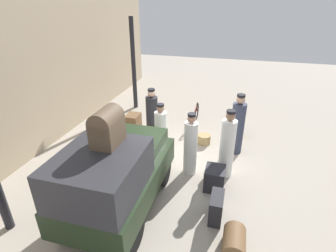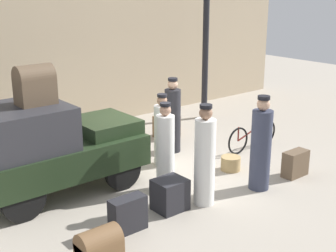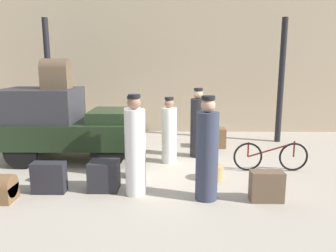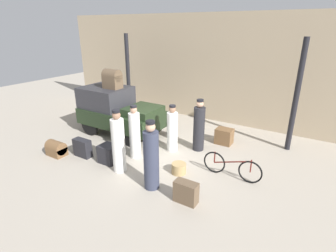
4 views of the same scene
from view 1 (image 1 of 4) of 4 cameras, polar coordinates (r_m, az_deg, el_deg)
ground_plane at (r=7.83m, az=1.02°, el=-7.06°), size 30.00×30.00×0.00m
station_building_facade at (r=8.78m, az=-25.98°, el=10.11°), size 16.00×0.15×4.50m
canopy_pillar_right at (r=11.05m, az=-7.51°, el=13.06°), size 0.18×0.18×3.68m
truck at (r=5.65m, az=-11.32°, el=-10.40°), size 3.23×1.60×1.79m
bicycle at (r=9.81m, az=5.79°, el=2.19°), size 1.67×0.04×0.69m
wicker_basket at (r=8.61m, az=7.85°, el=-2.84°), size 0.42×0.42×0.30m
porter_with_bicycle at (r=6.86m, az=4.91°, el=-4.49°), size 0.35×0.35×1.74m
porter_lifting_near_truck at (r=6.88m, az=12.75°, el=-4.41°), size 0.38×0.38×1.86m
conductor_in_dark_uniform at (r=7.75m, az=-1.59°, el=-1.17°), size 0.36×0.36×1.60m
porter_carrying_trunk at (r=8.03m, az=14.86°, el=-0.13°), size 0.40×0.40×1.86m
porter_standing_middle at (r=8.49m, az=-3.50°, el=1.91°), size 0.38×0.38×1.77m
suitcase_tan_flat at (r=9.23m, az=15.19°, el=-0.67°), size 0.57×0.29×0.54m
suitcase_black_upright at (r=6.67m, az=10.10°, el=-11.13°), size 0.55×0.48×0.57m
trunk_barrel_dark at (r=5.38m, az=14.13°, el=-23.64°), size 0.62×0.42×0.49m
trunk_wicker_pale at (r=9.51m, az=-7.61°, el=0.92°), size 0.58×0.46×0.56m
trunk_umber_medium at (r=5.89m, az=10.48°, el=-16.99°), size 0.61×0.27×0.58m
trunk_on_truck_roof at (r=4.95m, az=-13.16°, el=-0.09°), size 0.65×0.45×0.71m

